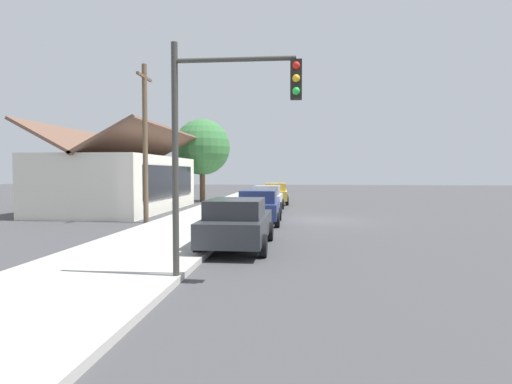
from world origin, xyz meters
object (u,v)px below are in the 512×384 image
object	(u,v)px
car_navy	(259,206)
car_mustard	(275,193)
fire_hydrant_red	(223,217)
utility_pole_wooden	(145,140)
car_silver	(267,198)
traffic_light_main	(223,122)
shade_tree	(202,147)
car_charcoal	(237,223)

from	to	relation	value
car_navy	car_mustard	size ratio (longest dim) A/B	0.91
car_mustard	car_navy	bearing A→B (deg)	176.93
car_mustard	fire_hydrant_red	bearing A→B (deg)	171.34
car_navy	utility_pole_wooden	bearing A→B (deg)	90.54
car_silver	traffic_light_main	bearing A→B (deg)	-178.59
utility_pole_wooden	fire_hydrant_red	distance (m)	5.51
shade_tree	utility_pole_wooden	bearing A→B (deg)	-177.75
car_mustard	fire_hydrant_red	size ratio (longest dim) A/B	6.93
car_navy	shade_tree	size ratio (longest dim) A/B	0.66
car_charcoal	car_navy	size ratio (longest dim) A/B	1.08
car_silver	shade_tree	size ratio (longest dim) A/B	0.66
car_charcoal	traffic_light_main	bearing A→B (deg)	-175.79
car_charcoal	car_silver	size ratio (longest dim) A/B	1.09
utility_pole_wooden	car_navy	bearing A→B (deg)	-88.72
car_silver	traffic_light_main	xyz separation A→B (m)	(-17.52, -0.33, 2.68)
car_navy	shade_tree	bearing A→B (deg)	21.60
car_navy	car_silver	bearing A→B (deg)	0.07
car_navy	car_silver	world-z (taller)	same
car_charcoal	fire_hydrant_red	size ratio (longest dim) A/B	6.81
car_silver	traffic_light_main	world-z (taller)	traffic_light_main
shade_tree	fire_hydrant_red	xyz separation A→B (m)	(-16.32, -4.58, -3.94)
car_navy	car_silver	xyz separation A→B (m)	(6.60, 0.09, -0.00)
car_silver	utility_pole_wooden	distance (m)	9.12
car_charcoal	utility_pole_wooden	distance (m)	8.91
car_charcoal	car_mustard	xyz separation A→B (m)	(19.18, -0.17, -0.00)
traffic_light_main	fire_hydrant_red	world-z (taller)	traffic_light_main
traffic_light_main	shade_tree	bearing A→B (deg)	13.74
car_mustard	fire_hydrant_red	xyz separation A→B (m)	(-14.37, 1.51, -0.32)
shade_tree	traffic_light_main	world-z (taller)	shade_tree
shade_tree	traffic_light_main	xyz separation A→B (m)	(-25.51, -6.24, -0.94)
car_charcoal	utility_pole_wooden	size ratio (longest dim) A/B	0.64
shade_tree	utility_pole_wooden	world-z (taller)	utility_pole_wooden
traffic_light_main	fire_hydrant_red	xyz separation A→B (m)	(9.19, 1.66, -2.99)
car_mustard	utility_pole_wooden	distance (m)	14.24
shade_tree	car_silver	bearing A→B (deg)	-143.55
car_navy	car_mustard	bearing A→B (deg)	-1.13
fire_hydrant_red	car_navy	bearing A→B (deg)	-39.38
traffic_light_main	utility_pole_wooden	xyz separation A→B (m)	(10.80, 5.66, 0.44)
car_charcoal	car_silver	bearing A→B (deg)	-0.07
car_silver	fire_hydrant_red	world-z (taller)	car_silver
car_charcoal	car_silver	distance (m)	13.14
car_charcoal	fire_hydrant_red	bearing A→B (deg)	15.36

